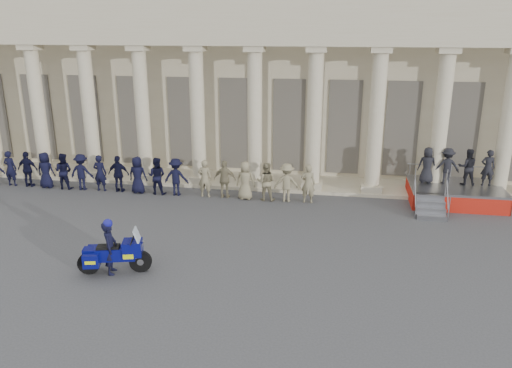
{
  "coord_description": "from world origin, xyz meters",
  "views": [
    {
      "loc": [
        5.09,
        -13.39,
        7.08
      ],
      "look_at": [
        2.12,
        3.62,
        1.6
      ],
      "focal_mm": 35.0,
      "sensor_mm": 36.0,
      "label": 1
    }
  ],
  "objects": [
    {
      "name": "ground",
      "position": [
        0.0,
        0.0,
        0.0
      ],
      "size": [
        90.0,
        90.0,
        0.0
      ],
      "primitive_type": "plane",
      "color": "#3C3C3E",
      "rests_on": "ground"
    },
    {
      "name": "officer_rank",
      "position": [
        -4.1,
        6.44,
        0.82
      ],
      "size": [
        16.18,
        0.62,
        1.65
      ],
      "color": "black",
      "rests_on": "ground"
    },
    {
      "name": "building",
      "position": [
        -0.0,
        14.74,
        4.52
      ],
      "size": [
        40.0,
        12.5,
        9.0
      ],
      "color": "#BCAE8D",
      "rests_on": "ground"
    },
    {
      "name": "reviewing_stand",
      "position": [
        9.73,
        7.49,
        1.16
      ],
      "size": [
        3.71,
        3.69,
        2.28
      ],
      "color": "gray",
      "rests_on": "ground"
    },
    {
      "name": "motorcycle",
      "position": [
        -1.38,
        -0.81,
        0.61
      ],
      "size": [
        2.15,
        1.12,
        1.4
      ],
      "rotation": [
        0.0,
        0.0,
        0.26
      ],
      "color": "black",
      "rests_on": "ground"
    },
    {
      "name": "rider",
      "position": [
        -1.49,
        -0.84,
        0.86
      ],
      "size": [
        0.53,
        0.68,
        1.73
      ],
      "rotation": [
        0.0,
        0.0,
        1.83
      ],
      "color": "black",
      "rests_on": "ground"
    }
  ]
}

